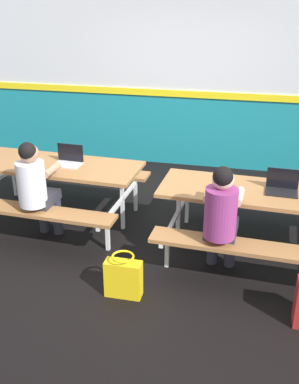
{
  "coord_description": "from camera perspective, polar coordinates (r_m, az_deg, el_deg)",
  "views": [
    {
      "loc": [
        1.05,
        -4.59,
        2.64
      ],
      "look_at": [
        0.0,
        -0.04,
        0.55
      ],
      "focal_mm": 42.88,
      "sensor_mm": 36.0,
      "label": 1
    }
  ],
  "objects": [
    {
      "name": "tote_bag_bright",
      "position": [
        4.3,
        -3.26,
        -10.6
      ],
      "size": [
        0.34,
        0.21,
        0.43
      ],
      "color": "yellow",
      "rests_on": "ground"
    },
    {
      "name": "student_nearer",
      "position": [
        5.05,
        -13.98,
        0.88
      ],
      "size": [
        0.37,
        0.53,
        1.21
      ],
      "color": "#2D2D38",
      "rests_on": "ground"
    },
    {
      "name": "accent_backdrop",
      "position": [
        7.21,
        4.5,
        12.93
      ],
      "size": [
        8.0,
        0.14,
        2.6
      ],
      "color": "teal",
      "rests_on": "ground"
    },
    {
      "name": "student_further",
      "position": [
        4.33,
        8.93,
        -2.66
      ],
      "size": [
        0.37,
        0.53,
        1.21
      ],
      "color": "#2D2D38",
      "rests_on": "ground"
    },
    {
      "name": "picnic_table_left",
      "position": [
        5.59,
        -11.92,
        1.93
      ],
      "size": [
        2.13,
        1.64,
        0.74
      ],
      "color": "#9E6B3D",
      "rests_on": "ground"
    },
    {
      "name": "laptop_silver",
      "position": [
        5.46,
        -10.06,
        3.91
      ],
      "size": [
        0.33,
        0.24,
        0.22
      ],
      "color": "silver",
      "rests_on": "picnic_table_left"
    },
    {
      "name": "picnic_table_right",
      "position": [
        4.87,
        13.69,
        -1.63
      ],
      "size": [
        2.13,
        1.64,
        0.74
      ],
      "color": "#9E6B3D",
      "rests_on": "ground"
    },
    {
      "name": "laptop_dark",
      "position": [
        4.82,
        16.14,
        0.55
      ],
      "size": [
        0.33,
        0.24,
        0.22
      ],
      "color": "black",
      "rests_on": "picnic_table_right"
    },
    {
      "name": "ground_plane",
      "position": [
        5.4,
        0.11,
        -5.25
      ],
      "size": [
        10.0,
        10.0,
        0.02
      ],
      "primitive_type": "cube",
      "color": "black"
    }
  ]
}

